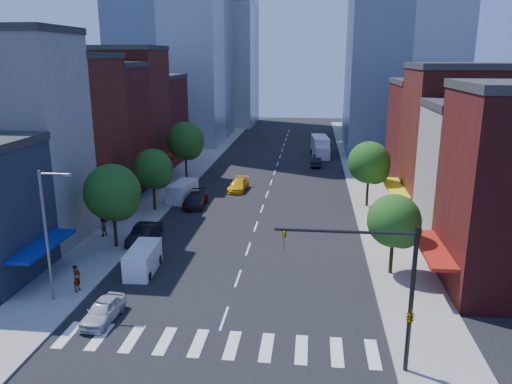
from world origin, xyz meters
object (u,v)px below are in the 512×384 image
parked_car_rear (196,200)px  parked_car_second (144,234)px  parked_car_front (103,310)px  cargo_van_far (182,192)px  cargo_van_near (143,260)px  pedestrian_near (77,278)px  traffic_car_far (316,148)px  traffic_car_oncoming (316,162)px  parked_car_third (195,201)px  taxi (238,185)px  pedestrian_far (102,227)px  box_truck (320,147)px

parked_car_rear → parked_car_second: bearing=-106.8°
parked_car_front → cargo_van_far: cargo_van_far is taller
parked_car_rear → cargo_van_far: cargo_van_far is taller
parked_car_second → cargo_van_near: (2.01, -6.28, 0.18)m
pedestrian_near → parked_car_second: bearing=-2.2°
cargo_van_near → cargo_van_far: 19.94m
parked_car_rear → cargo_van_near: size_ratio=1.07×
parked_car_second → cargo_van_far: 13.57m
traffic_car_far → traffic_car_oncoming: bearing=94.2°
parked_car_third → pedestrian_near: (-3.40, -21.61, 0.48)m
parked_car_second → parked_car_third: (2.00, 11.37, -0.16)m
parked_car_second → parked_car_rear: parked_car_second is taller
parked_car_second → taxi: 19.69m
traffic_car_oncoming → pedestrian_far: size_ratio=2.55×
traffic_car_oncoming → parked_car_third: bearing=61.3°
pedestrian_far → taxi: bearing=-177.4°
taxi → traffic_car_far: size_ratio=1.19×
pedestrian_far → parked_car_second: bearing=111.5°
parked_car_rear → pedestrian_far: bearing=-126.8°
parked_car_rear → traffic_car_oncoming: size_ratio=1.18×
traffic_car_oncoming → traffic_car_far: 12.24m
taxi → pedestrian_far: bearing=-114.6°
pedestrian_far → cargo_van_near: bearing=73.0°
traffic_car_far → parked_car_rear: bearing=73.0°
traffic_car_oncoming → pedestrian_far: bearing=61.3°
parked_car_third → cargo_van_far: 3.01m
parked_car_front → box_truck: bearing=79.4°
taxi → pedestrian_far: size_ratio=2.83×
parked_car_third → parked_car_second: bearing=-99.9°
cargo_van_far → parked_car_second: bearing=-82.4°
parked_car_rear → taxi: size_ratio=1.06×
parked_car_front → parked_car_third: parked_car_front is taller
traffic_car_oncoming → pedestrian_near: size_ratio=2.25×
taxi → parked_car_rear: bearing=-113.3°
traffic_car_far → box_truck: (0.71, -4.15, 0.86)m
taxi → traffic_car_oncoming: (9.69, 15.39, 0.02)m
parked_car_front → parked_car_third: size_ratio=0.88×
cargo_van_far → taxi: bearing=49.8°
parked_car_front → box_truck: (14.21, 56.02, 0.86)m
traffic_car_far → box_truck: size_ratio=0.49×
box_truck → parked_car_second: bearing=-116.5°
parked_car_second → pedestrian_near: 10.34m
parked_car_third → pedestrian_near: 21.88m
cargo_van_near → pedestrian_near: bearing=-133.7°
parked_car_third → traffic_car_far: 37.58m
taxi → traffic_car_far: bearing=74.9°
cargo_van_far → taxi: size_ratio=1.09×
parked_car_third → cargo_van_near: (0.01, -17.65, 0.34)m
cargo_van_far → traffic_car_far: 36.35m
parked_car_front → cargo_van_far: 27.35m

